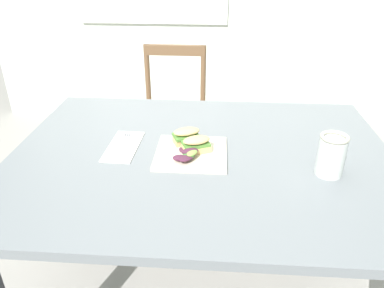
{
  "coord_description": "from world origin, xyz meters",
  "views": [
    {
      "loc": [
        0.1,
        -1.2,
        1.39
      ],
      "look_at": [
        0.01,
        -0.03,
        0.76
      ],
      "focal_mm": 35.05,
      "sensor_mm": 36.0,
      "label": 1
    }
  ],
  "objects_px": {
    "dining_table": "(201,180)",
    "chair_wooden_far": "(173,121)",
    "sandwich_half_front": "(196,144)",
    "fork_on_napkin": "(124,143)",
    "mason_jar_iced_tea": "(331,157)",
    "plate_lunch": "(191,153)",
    "sandwich_half_back": "(187,136)"
  },
  "relations": [
    {
      "from": "dining_table",
      "to": "chair_wooden_far",
      "type": "xyz_separation_m",
      "value": [
        -0.21,
        0.91,
        -0.18
      ]
    },
    {
      "from": "sandwich_half_front",
      "to": "fork_on_napkin",
      "type": "height_order",
      "value": "sandwich_half_front"
    },
    {
      "from": "chair_wooden_far",
      "to": "mason_jar_iced_tea",
      "type": "bearing_deg",
      "value": -58.33
    },
    {
      "from": "chair_wooden_far",
      "to": "plate_lunch",
      "type": "relative_size",
      "value": 3.54
    },
    {
      "from": "plate_lunch",
      "to": "sandwich_half_back",
      "type": "distance_m",
      "value": 0.08
    },
    {
      "from": "dining_table",
      "to": "sandwich_half_back",
      "type": "distance_m",
      "value": 0.17
    },
    {
      "from": "chair_wooden_far",
      "to": "plate_lunch",
      "type": "height_order",
      "value": "chair_wooden_far"
    },
    {
      "from": "chair_wooden_far",
      "to": "sandwich_half_front",
      "type": "distance_m",
      "value": 0.99
    },
    {
      "from": "plate_lunch",
      "to": "sandwich_half_back",
      "type": "height_order",
      "value": "sandwich_half_back"
    },
    {
      "from": "sandwich_half_front",
      "to": "fork_on_napkin",
      "type": "bearing_deg",
      "value": 169.66
    },
    {
      "from": "sandwich_half_front",
      "to": "sandwich_half_back",
      "type": "distance_m",
      "value": 0.07
    },
    {
      "from": "sandwich_half_front",
      "to": "mason_jar_iced_tea",
      "type": "distance_m",
      "value": 0.44
    },
    {
      "from": "chair_wooden_far",
      "to": "fork_on_napkin",
      "type": "height_order",
      "value": "chair_wooden_far"
    },
    {
      "from": "dining_table",
      "to": "fork_on_napkin",
      "type": "relative_size",
      "value": 7.21
    },
    {
      "from": "dining_table",
      "to": "chair_wooden_far",
      "type": "relative_size",
      "value": 1.54
    },
    {
      "from": "dining_table",
      "to": "chair_wooden_far",
      "type": "height_order",
      "value": "chair_wooden_far"
    },
    {
      "from": "plate_lunch",
      "to": "mason_jar_iced_tea",
      "type": "relative_size",
      "value": 1.8
    },
    {
      "from": "sandwich_half_back",
      "to": "fork_on_napkin",
      "type": "bearing_deg",
      "value": -176.97
    },
    {
      "from": "plate_lunch",
      "to": "sandwich_half_back",
      "type": "relative_size",
      "value": 2.23
    },
    {
      "from": "dining_table",
      "to": "fork_on_napkin",
      "type": "xyz_separation_m",
      "value": [
        -0.28,
        0.05,
        0.12
      ]
    },
    {
      "from": "sandwich_half_back",
      "to": "mason_jar_iced_tea",
      "type": "relative_size",
      "value": 0.81
    },
    {
      "from": "sandwich_half_back",
      "to": "fork_on_napkin",
      "type": "relative_size",
      "value": 0.59
    },
    {
      "from": "plate_lunch",
      "to": "sandwich_half_back",
      "type": "bearing_deg",
      "value": 107.76
    },
    {
      "from": "sandwich_half_front",
      "to": "mason_jar_iced_tea",
      "type": "height_order",
      "value": "mason_jar_iced_tea"
    },
    {
      "from": "sandwich_half_back",
      "to": "mason_jar_iced_tea",
      "type": "xyz_separation_m",
      "value": [
        0.47,
        -0.16,
        0.02
      ]
    },
    {
      "from": "chair_wooden_far",
      "to": "fork_on_napkin",
      "type": "distance_m",
      "value": 0.91
    },
    {
      "from": "chair_wooden_far",
      "to": "mason_jar_iced_tea",
      "type": "height_order",
      "value": "mason_jar_iced_tea"
    },
    {
      "from": "chair_wooden_far",
      "to": "plate_lunch",
      "type": "distance_m",
      "value": 0.98
    },
    {
      "from": "chair_wooden_far",
      "to": "sandwich_half_back",
      "type": "distance_m",
      "value": 0.92
    },
    {
      "from": "fork_on_napkin",
      "to": "sandwich_half_back",
      "type": "bearing_deg",
      "value": 3.03
    },
    {
      "from": "fork_on_napkin",
      "to": "mason_jar_iced_tea",
      "type": "height_order",
      "value": "mason_jar_iced_tea"
    },
    {
      "from": "mason_jar_iced_tea",
      "to": "plate_lunch",
      "type": "bearing_deg",
      "value": 168.33
    }
  ]
}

